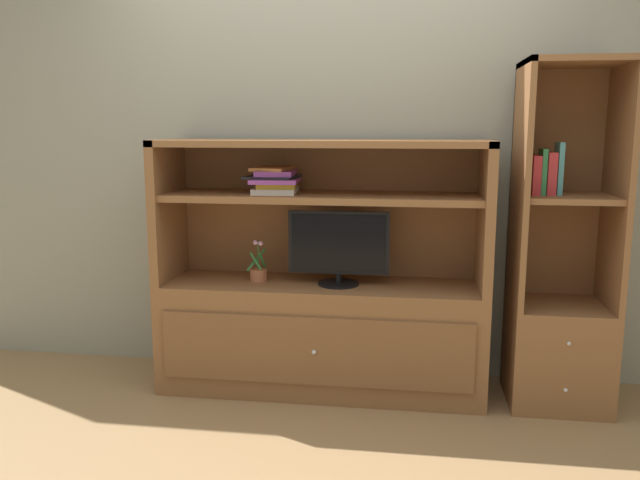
{
  "coord_description": "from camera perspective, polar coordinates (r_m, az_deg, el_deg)",
  "views": [
    {
      "loc": [
        0.49,
        -2.99,
        1.46
      ],
      "look_at": [
        0.0,
        0.35,
        0.86
      ],
      "focal_mm": 35.95,
      "sensor_mm": 36.0,
      "label": 1
    }
  ],
  "objects": [
    {
      "name": "tv_monitor",
      "position": [
        3.45,
        1.66,
        -0.64
      ],
      "size": [
        0.55,
        0.22,
        0.4
      ],
      "color": "black",
      "rests_on": "media_console"
    },
    {
      "name": "potted_plant",
      "position": [
        3.59,
        -5.49,
        -2.83
      ],
      "size": [
        0.11,
        0.11,
        0.23
      ],
      "color": "#B26642",
      "rests_on": "media_console"
    },
    {
      "name": "ground_plane",
      "position": [
        3.36,
        -0.9,
        -15.58
      ],
      "size": [
        8.0,
        8.0,
        0.0
      ],
      "primitive_type": "plane",
      "color": "#99754C"
    },
    {
      "name": "media_console",
      "position": [
        3.57,
        0.13,
        -6.2
      ],
      "size": [
        1.78,
        0.53,
        1.39
      ],
      "color": "brown",
      "rests_on": "ground_plane"
    },
    {
      "name": "upright_book_row",
      "position": [
        3.46,
        19.4,
        5.67
      ],
      "size": [
        0.15,
        0.18,
        0.26
      ],
      "color": "red",
      "rests_on": "bookshelf_tall"
    },
    {
      "name": "bookshelf_tall",
      "position": [
        3.6,
        20.57,
        -4.84
      ],
      "size": [
        0.5,
        0.49,
        1.78
      ],
      "color": "brown",
      "rests_on": "ground_plane"
    },
    {
      "name": "magazine_stack",
      "position": [
        3.48,
        -4.0,
        5.29
      ],
      "size": [
        0.3,
        0.34,
        0.14
      ],
      "color": "silver",
      "rests_on": "media_console"
    },
    {
      "name": "painted_rear_wall",
      "position": [
        3.77,
        0.89,
        9.24
      ],
      "size": [
        6.0,
        0.1,
        2.8
      ],
      "primitive_type": "cube",
      "color": "gray",
      "rests_on": "ground_plane"
    }
  ]
}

